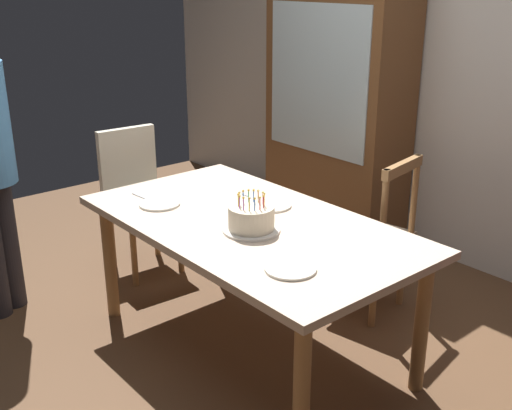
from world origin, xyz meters
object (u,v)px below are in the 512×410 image
Objects in this scene: dining_table at (250,236)px; china_cabinet at (337,111)px; plate_near_guest at (290,269)px; plate_near_celebrant at (159,204)px; chair_upholstered at (137,192)px; plate_far_side at (271,205)px; chair_spindle_back at (370,238)px; birthday_cake at (251,219)px.

china_cabinet reaches higher than dining_table.
plate_near_celebrant is at bearing 180.00° from plate_near_guest.
chair_upholstered is (-1.82, 0.30, -0.21)m from plate_near_guest.
plate_far_side is 0.23× the size of chair_spindle_back.
birthday_cake is 0.29× the size of chair_spindle_back.
plate_near_guest reaches higher than dining_table.
dining_table is 8.14× the size of plate_far_side.
chair_spindle_back is (0.20, 0.60, -0.29)m from plate_far_side.
china_cabinet is (-0.87, 1.56, 0.29)m from dining_table.
chair_spindle_back is 1.32m from china_cabinet.
china_cabinet is (-0.98, 0.74, 0.49)m from chair_spindle_back.
plate_near_celebrant is at bearing -120.25° from chair_spindle_back.
plate_near_celebrant is at bearing -166.13° from birthday_cake.
china_cabinet reaches higher than chair_spindle_back.
dining_table is 1.81m from china_cabinet.
dining_table is 0.19m from birthday_cake.
china_cabinet is (-0.97, 1.63, 0.15)m from birthday_cake.
birthday_cake is 0.29× the size of chair_upholstered.
plate_near_celebrant is 1.00× the size of plate_near_guest.
plate_near_celebrant is 0.23× the size of chair_spindle_back.
chair_upholstered is at bearing 170.54° from plate_near_guest.
birthday_cake is at bearing -59.30° from china_cabinet.
birthday_cake is 1.27× the size of plate_near_celebrant.
plate_near_guest is 0.23× the size of chair_upholstered.
chair_upholstered reaches higher than plate_far_side.
chair_upholstered reaches higher than dining_table.
plate_near_celebrant is 0.12× the size of china_cabinet.
plate_near_celebrant is (-0.49, -0.22, 0.09)m from dining_table.
dining_table is 8.14× the size of plate_near_celebrant.
chair_upholstered reaches higher than plate_near_celebrant.
plate_far_side is at bearing 6.69° from chair_upholstered.
birthday_cake reaches higher than dining_table.
china_cabinet is (0.42, 1.48, 0.42)m from chair_upholstered.
plate_far_side is 1.22m from chair_upholstered.
plate_near_guest is at bearing -51.75° from china_cabinet.
chair_upholstered is 1.59m from china_cabinet.
chair_upholstered is (-1.19, -0.14, -0.21)m from plate_far_side.
chair_upholstered is at bearing -152.22° from chair_spindle_back.
plate_near_celebrant is at bearing -155.75° from dining_table.
china_cabinet is at bearing 128.25° from plate_near_guest.
birthday_cake is at bearing -56.92° from plate_far_side.
plate_far_side is 1.56m from china_cabinet.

